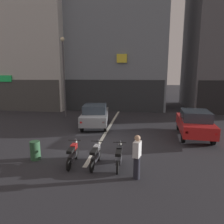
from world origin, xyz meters
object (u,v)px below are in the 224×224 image
object	(u,v)px
car_grey_crossing_near	(95,115)
street_lamp	(64,70)
person_by_motorcycles	(137,157)
motorcycle_silver_row_left_mid	(96,155)
trash_bin	(35,150)
car_red_parked_kerbside	(195,123)
motorcycle_black_row_centre	(119,157)
motorcycle_red_row_leftmost	(73,154)

from	to	relation	value
car_grey_crossing_near	street_lamp	world-z (taller)	street_lamp
person_by_motorcycles	motorcycle_silver_row_left_mid	bearing A→B (deg)	153.80
car_grey_crossing_near	street_lamp	xyz separation A→B (m)	(-3.33, 2.76, 3.24)
street_lamp	trash_bin	world-z (taller)	street_lamp
car_grey_crossing_near	motorcycle_silver_row_left_mid	size ratio (longest dim) A/B	2.57
person_by_motorcycles	car_grey_crossing_near	bearing A→B (deg)	114.26
car_grey_crossing_near	trash_bin	xyz separation A→B (m)	(-1.38, -5.98, -0.46)
car_red_parked_kerbside	trash_bin	xyz separation A→B (m)	(-7.89, -4.52, -0.46)
car_red_parked_kerbside	motorcycle_silver_row_left_mid	distance (m)	6.93
car_red_parked_kerbside	motorcycle_black_row_centre	xyz separation A→B (m)	(-4.08, -4.72, -0.43)
street_lamp	motorcycle_silver_row_left_mid	bearing A→B (deg)	-61.91
car_grey_crossing_near	motorcycle_black_row_centre	world-z (taller)	car_grey_crossing_near
motorcycle_silver_row_left_mid	street_lamp	bearing A→B (deg)	118.09
car_grey_crossing_near	street_lamp	size ratio (longest dim) A/B	0.63
street_lamp	motorcycle_black_row_centre	xyz separation A→B (m)	(5.75, -8.94, -3.67)
person_by_motorcycles	trash_bin	world-z (taller)	person_by_motorcycles
motorcycle_red_row_leftmost	person_by_motorcycles	size ratio (longest dim) A/B	1.00
car_red_parked_kerbside	car_grey_crossing_near	bearing A→B (deg)	167.33
motorcycle_black_row_centre	person_by_motorcycles	bearing A→B (deg)	-48.74
trash_bin	motorcycle_silver_row_left_mid	bearing A→B (deg)	-3.90
motorcycle_red_row_leftmost	motorcycle_black_row_centre	xyz separation A→B (m)	(1.97, 0.02, 0.00)
car_red_parked_kerbside	motorcycle_red_row_leftmost	distance (m)	7.70
motorcycle_silver_row_left_mid	trash_bin	xyz separation A→B (m)	(-2.82, 0.19, -0.03)
motorcycle_black_row_centre	car_red_parked_kerbside	bearing A→B (deg)	49.10
street_lamp	person_by_motorcycles	xyz separation A→B (m)	(6.50, -9.78, -3.27)
car_grey_crossing_near	trash_bin	bearing A→B (deg)	-102.97
motorcycle_red_row_leftmost	trash_bin	world-z (taller)	motorcycle_red_row_leftmost
street_lamp	person_by_motorcycles	bearing A→B (deg)	-56.41
motorcycle_red_row_leftmost	trash_bin	bearing A→B (deg)	173.43
car_red_parked_kerbside	motorcycle_red_row_leftmost	size ratio (longest dim) A/B	2.52
motorcycle_red_row_leftmost	person_by_motorcycles	xyz separation A→B (m)	(2.72, -0.83, 0.40)
street_lamp	motorcycle_red_row_leftmost	world-z (taller)	street_lamp
street_lamp	motorcycle_black_row_centre	bearing A→B (deg)	-57.22
car_grey_crossing_near	motorcycle_red_row_leftmost	distance (m)	6.23
motorcycle_red_row_leftmost	trash_bin	distance (m)	1.84
car_red_parked_kerbside	motorcycle_black_row_centre	distance (m)	6.25
trash_bin	street_lamp	bearing A→B (deg)	102.59
car_grey_crossing_near	street_lamp	distance (m)	5.41
car_grey_crossing_near	car_red_parked_kerbside	world-z (taller)	same
motorcycle_black_row_centre	person_by_motorcycles	size ratio (longest dim) A/B	1.00
motorcycle_red_row_leftmost	car_red_parked_kerbside	bearing A→B (deg)	37.99
motorcycle_black_row_centre	trash_bin	distance (m)	3.81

